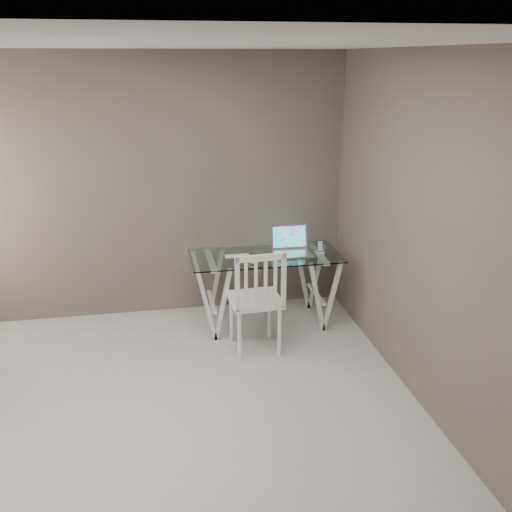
% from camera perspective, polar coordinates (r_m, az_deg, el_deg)
% --- Properties ---
extents(room, '(4.50, 4.52, 2.71)m').
position_cam_1_polar(room, '(3.69, -11.08, 4.65)').
color(room, '#B1AEAA').
rests_on(room, ground).
extents(desk, '(1.50, 0.70, 0.75)m').
position_cam_1_polar(desk, '(5.84, 0.90, -3.27)').
color(desk, silver).
rests_on(desk, ground).
extents(chair, '(0.49, 0.49, 1.02)m').
position_cam_1_polar(chair, '(5.20, 0.12, -4.12)').
color(chair, white).
rests_on(chair, ground).
extents(laptop, '(0.38, 0.31, 0.27)m').
position_cam_1_polar(laptop, '(5.78, 3.54, 0.96)').
color(laptop, silver).
rests_on(laptop, desk).
extents(keyboard, '(0.26, 0.11, 0.01)m').
position_cam_1_polar(keyboard, '(5.68, -1.90, -0.00)').
color(keyboard, silver).
rests_on(keyboard, desk).
extents(mouse, '(0.10, 0.06, 0.03)m').
position_cam_1_polar(mouse, '(5.47, -0.21, -0.61)').
color(mouse, silver).
rests_on(mouse, desk).
extents(phone_dock, '(0.07, 0.07, 0.13)m').
position_cam_1_polar(phone_dock, '(5.80, 6.42, 0.64)').
color(phone_dock, white).
rests_on(phone_dock, desk).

